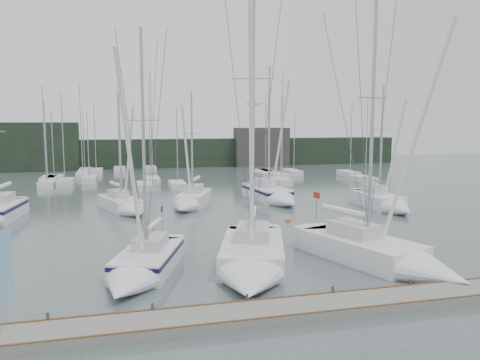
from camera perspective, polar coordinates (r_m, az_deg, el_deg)
The scene contains 17 objects.
ground at distance 25.04m, azimuth 2.92°, elevation -11.63°, with size 160.00×160.00×0.00m, color #495958.
dock at distance 20.55m, azimuth 7.17°, elevation -15.37°, with size 24.00×2.00×0.40m, color slate.
far_treeline at distance 85.13m, azimuth -9.45°, elevation 3.25°, with size 90.00×4.00×5.00m, color black.
far_building_left at distance 83.77m, azimuth -23.14°, elevation 3.75°, with size 12.00×3.00×8.00m, color black.
far_building_right at distance 86.48m, azimuth 2.65°, elevation 4.06°, with size 10.00×3.00×7.00m, color #393734.
mast_forest at distance 66.61m, azimuth -11.38°, elevation 0.42°, with size 57.16×26.17×14.60m.
sailboat_near_left at distance 24.92m, azimuth -12.09°, elevation -10.53°, with size 5.26×8.75×13.74m.
sailboat_near_center at distance 24.99m, azimuth 1.41°, elevation -10.21°, with size 6.38×10.97×17.64m.
sailboat_near_right at distance 27.27m, azimuth 18.02°, elevation -9.05°, with size 6.56×10.91×15.91m.
sailboat_mid_b at distance 42.98m, azimuth -13.71°, elevation -3.17°, with size 4.89×8.21×11.37m.
sailboat_mid_c at distance 44.22m, azimuth -6.12°, elevation -2.66°, with size 5.21×8.22×11.60m.
sailboat_mid_d at distance 47.15m, azimuth 4.14°, elevation -1.92°, with size 4.03×9.88×14.45m.
sailboat_mid_e at distance 44.96m, azimuth 17.37°, elevation -2.75°, with size 2.95×8.78×12.27m.
buoy_a at distance 36.33m, azimuth -10.84°, elevation -5.82°, with size 0.54×0.54×0.54m, color #D54B12.
buoy_b at distance 38.40m, azimuth 5.87°, elevation -5.04°, with size 0.51×0.51×0.51m, color #D54B12.
dock_banner at distance 18.99m, azimuth -27.05°, elevation -9.97°, with size 0.59×0.14×3.92m.
seagull at distance 23.53m, azimuth 2.05°, elevation 9.29°, with size 1.02×0.47×0.20m.
Camera 1 is at (-7.02, -22.66, 8.03)m, focal length 35.00 mm.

